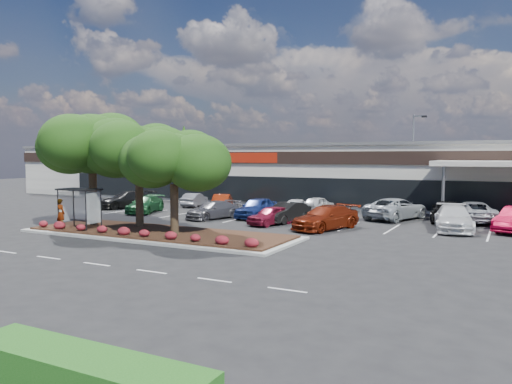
% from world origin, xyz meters
% --- Properties ---
extents(ground, '(160.00, 160.00, 0.00)m').
position_xyz_m(ground, '(0.00, 0.00, 0.00)').
color(ground, black).
rests_on(ground, ground).
extents(retail_store, '(80.40, 25.20, 6.25)m').
position_xyz_m(retail_store, '(0.06, 33.91, 3.15)').
color(retail_store, white).
rests_on(retail_store, ground).
extents(landscape_island, '(18.00, 6.00, 0.26)m').
position_xyz_m(landscape_island, '(-2.00, 4.00, 0.12)').
color(landscape_island, '#A3A39E').
rests_on(landscape_island, ground).
extents(lane_markings, '(33.12, 20.06, 0.01)m').
position_xyz_m(lane_markings, '(-0.14, 10.42, 0.01)').
color(lane_markings, silver).
rests_on(lane_markings, ground).
extents(shrub_row, '(17.00, 0.80, 0.50)m').
position_xyz_m(shrub_row, '(-2.00, 1.90, 0.51)').
color(shrub_row, maroon).
rests_on(shrub_row, landscape_island).
extents(bus_shelter, '(2.75, 1.55, 2.59)m').
position_xyz_m(bus_shelter, '(-7.50, 2.95, 2.31)').
color(bus_shelter, black).
rests_on(bus_shelter, landscape_island).
extents(island_tree_west, '(7.20, 7.20, 7.89)m').
position_xyz_m(island_tree_west, '(-8.00, 4.50, 4.21)').
color(island_tree_west, '#133A0C').
rests_on(island_tree_west, landscape_island).
extents(island_tree_mid, '(6.60, 6.60, 7.32)m').
position_xyz_m(island_tree_mid, '(-4.50, 5.20, 3.92)').
color(island_tree_mid, '#133A0C').
rests_on(island_tree_mid, landscape_island).
extents(island_tree_east, '(5.80, 5.80, 6.50)m').
position_xyz_m(island_tree_east, '(-0.50, 3.70, 3.51)').
color(island_tree_east, '#133A0C').
rests_on(island_tree_east, landscape_island).
extents(hedge_south_east, '(6.00, 1.30, 0.90)m').
position_xyz_m(hedge_south_east, '(10.00, -13.50, 0.45)').
color(hedge_south_east, '#174D11').
rests_on(hedge_south_east, ground).
extents(conifer_north_west, '(4.40, 4.40, 10.00)m').
position_xyz_m(conifer_north_west, '(-30.00, 46.00, 5.00)').
color(conifer_north_west, '#133A0C').
rests_on(conifer_north_west, ground).
extents(person_waiting, '(0.77, 0.56, 1.94)m').
position_xyz_m(person_waiting, '(-8.53, 2.16, 1.23)').
color(person_waiting, '#594C47').
rests_on(person_waiting, landscape_island).
extents(light_pole, '(1.43, 0.62, 8.81)m').
position_xyz_m(light_pole, '(9.42, 27.41, 3.88)').
color(light_pole, '#A3A39E').
rests_on(light_pole, ground).
extents(car_0, '(4.08, 5.97, 1.60)m').
position_xyz_m(car_0, '(-15.10, 15.72, 0.80)').
color(car_0, black).
rests_on(car_0, ground).
extents(car_1, '(3.38, 5.38, 1.45)m').
position_xyz_m(car_1, '(-10.89, 13.40, 0.73)').
color(car_1, '#174A24').
rests_on(car_1, ground).
extents(car_2, '(3.16, 5.14, 1.39)m').
position_xyz_m(car_2, '(-3.38, 12.59, 0.70)').
color(car_2, '#4E4D53').
rests_on(car_2, ground).
extents(car_3, '(1.98, 4.87, 1.66)m').
position_xyz_m(car_3, '(-0.45, 14.52, 0.83)').
color(car_3, navy).
rests_on(car_3, ground).
extents(car_4, '(2.66, 4.32, 1.37)m').
position_xyz_m(car_4, '(2.25, 11.58, 0.69)').
color(car_4, maroon).
rests_on(car_4, ground).
extents(car_5, '(2.47, 4.78, 1.50)m').
position_xyz_m(car_5, '(2.70, 13.28, 0.75)').
color(car_5, black).
rests_on(car_5, ground).
extents(car_6, '(3.94, 5.98, 1.61)m').
position_xyz_m(car_6, '(6.51, 11.25, 0.80)').
color(car_6, maroon).
rests_on(car_6, ground).
extents(car_7, '(3.24, 6.03, 1.66)m').
position_xyz_m(car_7, '(14.27, 14.67, 0.83)').
color(car_7, silver).
rests_on(car_7, ground).
extents(car_9, '(2.22, 4.22, 1.32)m').
position_xyz_m(car_9, '(-10.16, 19.92, 0.66)').
color(car_9, slate).
rests_on(car_9, ground).
extents(car_11, '(3.13, 4.54, 1.42)m').
position_xyz_m(car_11, '(-6.51, 19.23, 0.71)').
color(car_11, maroon).
rests_on(car_11, ground).
extents(car_12, '(2.76, 4.65, 1.48)m').
position_xyz_m(car_12, '(1.69, 17.68, 0.74)').
color(car_12, silver).
rests_on(car_12, ground).
extents(car_13, '(2.10, 4.31, 1.41)m').
position_xyz_m(car_13, '(2.42, 20.77, 0.71)').
color(car_13, '#BEBEBE').
rests_on(car_13, ground).
extents(car_14, '(4.63, 6.64, 1.68)m').
position_xyz_m(car_14, '(9.61, 18.87, 0.84)').
color(car_14, '#A2A9AF').
rests_on(car_14, ground).
extents(car_15, '(2.71, 5.73, 1.61)m').
position_xyz_m(car_15, '(13.40, 18.99, 0.81)').
color(car_15, black).
rests_on(car_15, ground).
extents(car_16, '(4.10, 6.23, 1.59)m').
position_xyz_m(car_16, '(15.11, 19.67, 0.80)').
color(car_16, '#A0A3AC').
rests_on(car_16, ground).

